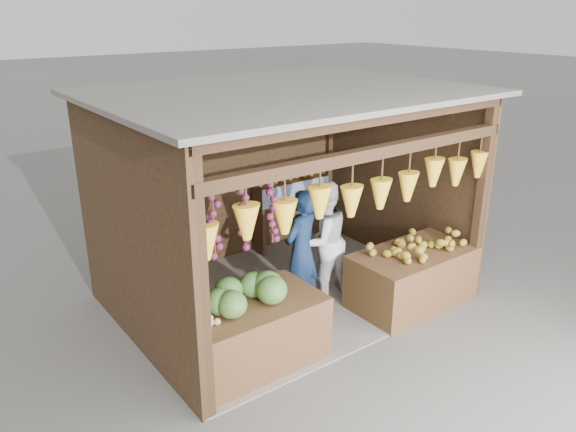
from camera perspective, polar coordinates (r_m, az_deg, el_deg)
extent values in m
plane|color=#514F49|center=(7.43, -0.28, -8.05)|extent=(80.00, 80.00, 0.00)
cube|color=slate|center=(7.42, -0.28, -7.98)|extent=(4.00, 3.00, 0.02)
cube|color=black|center=(8.11, -6.60, 4.24)|extent=(4.00, 0.06, 2.60)
cube|color=black|center=(6.02, -15.86, -2.27)|extent=(0.06, 3.00, 2.60)
cube|color=black|center=(8.19, 11.09, 4.16)|extent=(0.06, 3.00, 2.60)
cube|color=#605B54|center=(6.59, -0.32, 12.47)|extent=(4.30, 3.30, 0.06)
cube|color=black|center=(4.83, -8.87, -7.51)|extent=(0.11, 0.11, 2.60)
cube|color=black|center=(7.30, 19.03, 1.39)|extent=(0.11, 0.11, 2.60)
cube|color=black|center=(7.33, -19.56, 1.40)|extent=(0.11, 0.11, 2.60)
cube|color=black|center=(9.14, 4.20, 6.20)|extent=(0.11, 0.11, 2.60)
cube|color=black|center=(5.60, 8.48, 6.32)|extent=(4.00, 0.12, 0.12)
cube|color=black|center=(5.52, 8.67, 9.74)|extent=(4.00, 0.12, 0.12)
cube|color=#382314|center=(8.57, 0.23, 3.53)|extent=(1.25, 0.30, 0.05)
cube|color=#382314|center=(8.42, -2.97, -0.58)|extent=(0.05, 0.28, 1.05)
cube|color=#382314|center=(9.08, 3.18, 1.00)|extent=(0.05, 0.28, 1.05)
cube|color=blue|center=(8.49, 0.87, 2.44)|extent=(1.25, 0.02, 0.30)
cube|color=#4F311A|center=(5.97, -3.96, -11.90)|extent=(1.55, 0.85, 0.72)
cube|color=#472F17|center=(7.27, 12.48, -6.10)|extent=(1.58, 0.85, 0.71)
cube|color=black|center=(6.60, -13.81, -11.19)|extent=(0.32, 0.32, 0.30)
imported|color=#132647|center=(6.80, 1.35, -3.57)|extent=(0.66, 0.54, 1.55)
imported|color=silver|center=(7.12, 3.51, -2.49)|extent=(0.76, 0.60, 1.55)
imported|color=brown|center=(6.30, -14.30, -6.28)|extent=(0.56, 0.54, 0.97)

